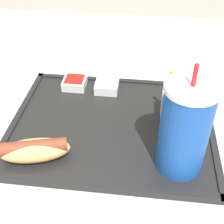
# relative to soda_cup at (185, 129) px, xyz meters

# --- Properties ---
(dining_table) EXTENTS (1.08, 1.16, 0.77)m
(dining_table) POSITION_rel_soda_cup_xyz_m (0.14, -0.12, -0.48)
(dining_table) COLOR beige
(dining_table) RESTS_ON ground_plane
(food_tray) EXTENTS (0.41, 0.33, 0.01)m
(food_tray) POSITION_rel_soda_cup_xyz_m (0.13, -0.09, -0.09)
(food_tray) COLOR black
(food_tray) RESTS_ON dining_table
(soda_cup) EXTENTS (0.08, 0.08, 0.20)m
(soda_cup) POSITION_rel_soda_cup_xyz_m (0.00, 0.00, 0.00)
(soda_cup) COLOR #194CA5
(soda_cup) RESTS_ON food_tray
(hot_dog_far) EXTENTS (0.13, 0.08, 0.04)m
(hot_dog_far) POSITION_rel_soda_cup_xyz_m (0.25, 0.02, -0.06)
(hot_dog_far) COLOR tan
(hot_dog_far) RESTS_ON food_tray
(fries_carton) EXTENTS (0.07, 0.06, 0.11)m
(fries_carton) POSITION_rel_soda_cup_xyz_m (-0.01, -0.12, -0.05)
(fries_carton) COLOR silver
(fries_carton) RESTS_ON food_tray
(sauce_cup_mayo) EXTENTS (0.05, 0.05, 0.02)m
(sauce_cup_mayo) POSITION_rel_soda_cup_xyz_m (0.15, -0.21, -0.07)
(sauce_cup_mayo) COLOR silver
(sauce_cup_mayo) RESTS_ON food_tray
(sauce_cup_ketchup) EXTENTS (0.05, 0.05, 0.02)m
(sauce_cup_ketchup) POSITION_rel_soda_cup_xyz_m (0.23, -0.22, -0.07)
(sauce_cup_ketchup) COLOR silver
(sauce_cup_ketchup) RESTS_ON food_tray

